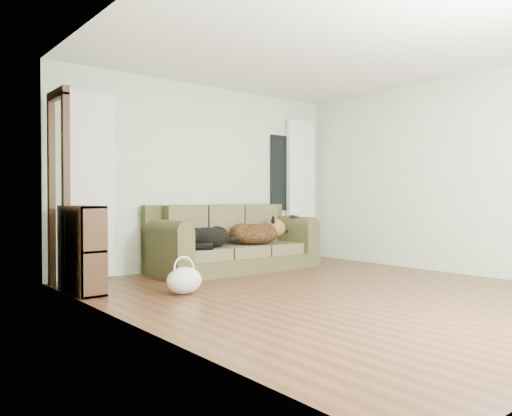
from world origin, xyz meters
TOP-DOWN VIEW (x-y plane):
  - floor at (0.00, 0.00)m, footprint 5.00×5.00m
  - ceiling at (0.00, 0.00)m, footprint 5.00×5.00m
  - wall_back at (0.00, 2.50)m, footprint 4.50×0.04m
  - wall_left at (-2.25, 0.00)m, footprint 0.04×5.00m
  - wall_right at (2.25, 0.00)m, footprint 0.04×5.00m
  - curtain_left at (-1.70, 2.42)m, footprint 0.55×0.08m
  - curtain_right at (1.80, 2.42)m, footprint 0.55×0.08m
  - window_pane at (1.45, 2.47)m, footprint 0.50×0.03m
  - door_casing at (-2.20, 2.05)m, footprint 0.07×0.60m
  - sofa at (0.14, 1.97)m, footprint 2.34×1.01m
  - dog_black_lab at (-0.43, 1.87)m, footprint 0.70×0.53m
  - dog_shepherd at (0.41, 1.87)m, footprint 0.87×0.76m
  - tv_remote at (1.12, 1.85)m, footprint 0.10×0.20m
  - tote_bag at (-1.29, 0.93)m, footprint 0.44×0.38m
  - bookshelf at (-2.09, 1.65)m, footprint 0.36×0.76m

SIDE VIEW (x-z plane):
  - floor at x=0.00m, z-range 0.00..0.00m
  - tote_bag at x=-1.29m, z-range 0.02..0.30m
  - sofa at x=0.14m, z-range -0.03..0.93m
  - dog_black_lab at x=-0.43m, z-range 0.34..0.62m
  - dog_shepherd at x=0.41m, z-range 0.33..0.65m
  - bookshelf at x=-2.09m, z-range 0.04..0.96m
  - tv_remote at x=1.12m, z-range 0.72..0.74m
  - door_casing at x=-2.20m, z-range 0.00..2.10m
  - curtain_left at x=-1.70m, z-range 0.02..2.27m
  - curtain_right at x=1.80m, z-range 0.02..2.27m
  - wall_back at x=0.00m, z-range 0.00..2.60m
  - wall_left at x=-2.25m, z-range 0.00..2.60m
  - wall_right at x=2.25m, z-range 0.00..2.60m
  - window_pane at x=1.45m, z-range 0.80..2.00m
  - ceiling at x=0.00m, z-range 2.60..2.60m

